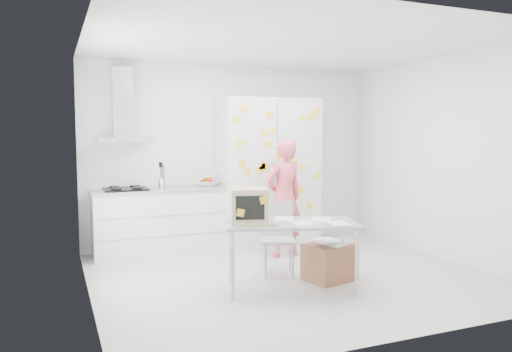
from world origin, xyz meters
name	(u,v)px	position (x,y,z in m)	size (l,w,h in m)	color
floor	(290,277)	(0.00, 0.00, -0.01)	(4.50, 4.00, 0.02)	silver
walls	(266,159)	(0.00, 0.72, 1.35)	(4.52, 4.01, 2.70)	white
ceiling	(291,44)	(0.00, 0.00, 2.70)	(4.50, 4.00, 0.02)	white
counter_run	(159,220)	(-1.20, 1.70, 0.47)	(1.84, 0.63, 1.28)	white
range_hood	(123,113)	(-1.65, 1.84, 1.96)	(0.70, 0.48, 1.01)	silver
tall_cabinet	(268,172)	(0.45, 1.67, 1.10)	(1.50, 0.68, 2.20)	silver
person	(284,197)	(0.36, 0.92, 0.81)	(0.59, 0.39, 1.62)	#E35867
desk	(264,213)	(-0.49, -0.38, 0.84)	(1.53, 1.08, 1.11)	#959B9E
chair	(278,233)	(-0.08, 0.16, 0.49)	(0.50, 0.50, 0.86)	#A4A4A2
cardboard_box	(330,261)	(0.35, -0.31, 0.22)	(0.61, 0.53, 0.46)	brown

